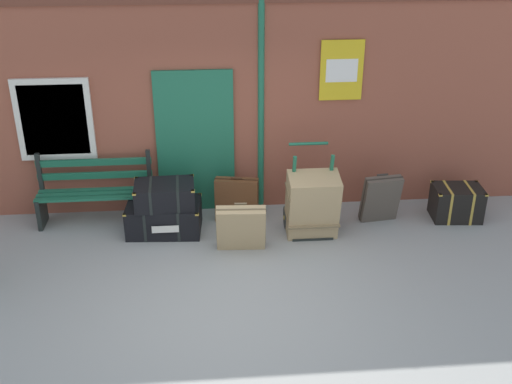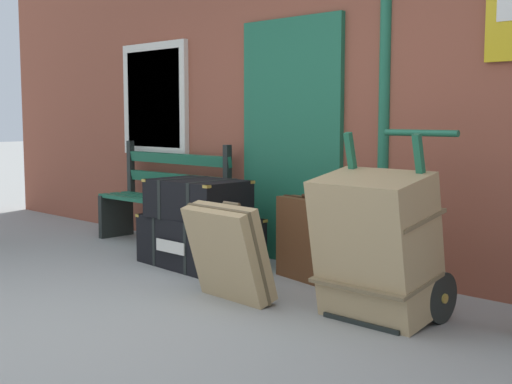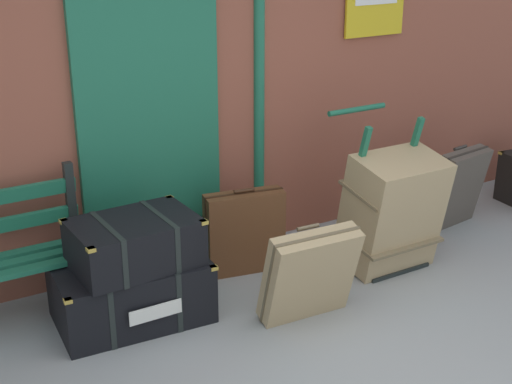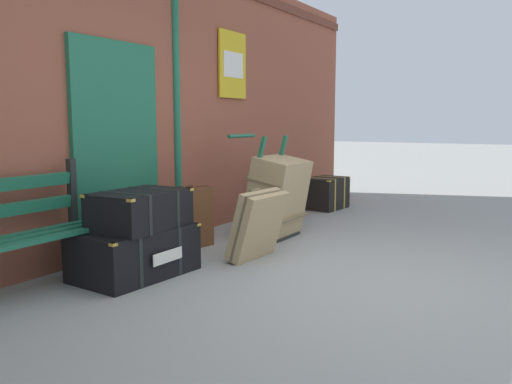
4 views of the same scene
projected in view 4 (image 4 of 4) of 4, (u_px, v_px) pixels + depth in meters
ground_plane at (362, 285)px, 4.35m from camera, size 60.00×60.00×0.00m
brick_facade at (124, 95)px, 5.45m from camera, size 10.40×0.35×3.20m
platform_bench at (4, 242)px, 3.93m from camera, size 1.60×0.43×1.01m
steamer_trunk_base at (135, 252)px, 4.58m from camera, size 1.05×0.71×0.43m
steamer_trunk_middle at (140, 210)px, 4.54m from camera, size 0.83×0.58×0.33m
porters_trolley at (264, 213)px, 6.22m from camera, size 0.71×0.67×1.18m
large_brown_trunk at (277, 197)px, 6.10m from camera, size 0.70×0.59×0.94m
suitcase_umber at (293, 194)px, 7.16m from camera, size 0.56×0.35×0.73m
suitcase_beige at (187, 219)px, 5.55m from camera, size 0.63×0.29×0.68m
suitcase_caramel at (258, 225)px, 5.12m from camera, size 0.65×0.38×0.69m
corner_trunk at (326, 193)px, 8.14m from camera, size 0.73×0.55×0.49m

